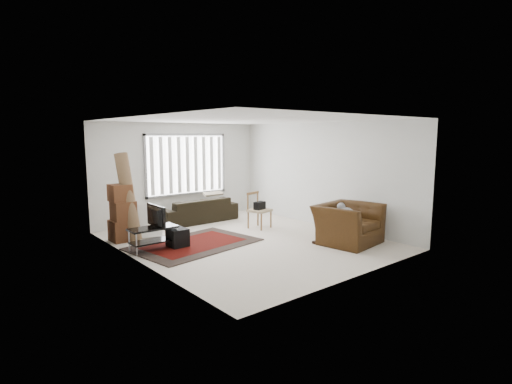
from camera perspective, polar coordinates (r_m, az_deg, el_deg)
room at (r=9.22m, az=-3.20°, el=4.34°), size 6.00×6.02×2.71m
persian_rug at (r=8.87m, az=-8.74°, el=-7.36°), size 2.85×2.12×0.02m
tv_stand at (r=8.54m, az=-14.48°, el=-5.77°), size 0.98×0.44×0.49m
tv at (r=8.46m, az=-14.57°, el=-3.38°), size 0.10×0.79×0.45m
subwoofer at (r=8.69m, az=-11.14°, el=-6.39°), size 0.39×0.39×0.38m
moving_boxes at (r=9.46m, az=-18.57°, el=-3.08°), size 0.53×0.49×1.28m
white_flatpack at (r=9.64m, az=-15.21°, el=-3.98°), size 0.65×0.35×0.79m
rolled_rug at (r=9.38m, az=-17.80°, el=-0.67°), size 0.48×0.73×1.99m
sofa at (r=11.08m, az=-8.45°, el=-2.05°), size 2.23×0.98×0.85m
side_chair at (r=10.21m, az=0.42°, el=-2.37°), size 0.59×0.59×0.92m
armchair at (r=9.02m, az=13.01°, el=-4.04°), size 1.48×1.33×0.99m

